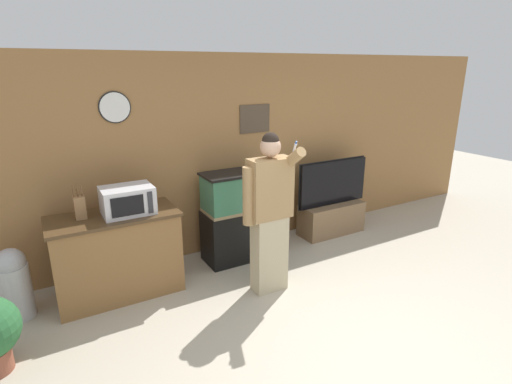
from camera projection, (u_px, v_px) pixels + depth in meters
name	position (u px, v px, depth m)	size (l,w,h in m)	color
ground_plane	(337.00, 348.00, 3.61)	(18.00, 18.00, 0.00)	#B2A893
wall_back_paneled	(218.00, 156.00, 5.27)	(10.00, 0.08, 2.60)	olive
counter_island	(117.00, 255.00, 4.34)	(1.33, 0.64, 0.94)	brown
microwave	(128.00, 200.00, 4.21)	(0.52, 0.39, 0.29)	silver
knife_block	(80.00, 207.00, 4.07)	(0.11, 0.11, 0.35)	olive
aquarium_on_stand	(242.00, 215.00, 5.17)	(1.00, 0.46, 1.17)	black
tv_on_stand	(331.00, 212.00, 6.01)	(1.20, 0.40, 1.13)	brown
person_standing	(269.00, 212.00, 4.29)	(0.57, 0.43, 1.79)	#BCAD89
trash_bin	(14.00, 283.00, 3.95)	(0.30, 0.30, 0.75)	#B7B7BC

